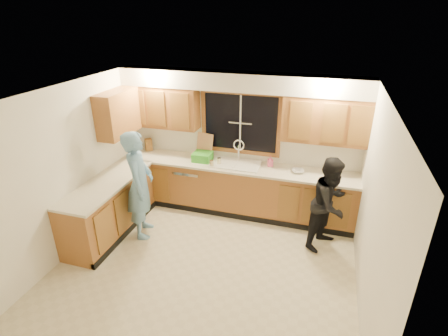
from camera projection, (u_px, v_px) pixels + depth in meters
The scene contains 26 objects.
floor at pixel (206, 264), 5.15m from camera, with size 4.20×4.20×0.00m, color beige.
ceiling at pixel (202, 95), 4.11m from camera, with size 4.20×4.20×0.00m, color white.
wall_back at pixel (240, 142), 6.28m from camera, with size 4.20×4.20×0.00m, color white.
wall_left at pixel (71, 170), 5.18m from camera, with size 3.80×3.80×0.00m, color white.
wall_right at pixel (374, 214), 4.07m from camera, with size 3.80×3.80×0.00m, color white.
base_cabinets_back at pixel (235, 189), 6.36m from camera, with size 4.20×0.60×0.88m, color #9B602D.
base_cabinets_left at pixel (110, 208), 5.74m from camera, with size 0.60×1.90×0.88m, color #9B602D.
countertop_back at pixel (235, 166), 6.15m from camera, with size 4.20×0.63×0.04m, color beige.
countertop_left at pixel (107, 183), 5.55m from camera, with size 0.63×1.90×0.04m, color beige.
upper_cabinets_left at pixel (162, 107), 6.27m from camera, with size 1.35×0.33×0.75m, color #9B602D.
upper_cabinets_right at pixel (325, 120), 5.52m from camera, with size 1.35×0.33×0.75m, color #9B602D.
upper_cabinets_return at pixel (118, 113), 5.87m from camera, with size 0.33×0.90×0.75m, color #9B602D.
soffit at pixel (239, 82), 5.67m from camera, with size 4.20×0.35×0.30m, color beige.
window_frame at pixel (240, 123), 6.13m from camera, with size 1.44×0.03×1.14m.
sink at pixel (236, 167), 6.18m from camera, with size 0.86×0.52×0.57m.
dishwasher at pixel (192, 184), 6.59m from camera, with size 0.60×0.56×0.82m, color white.
stove at pixel (88, 226), 5.24m from camera, with size 0.58×0.75×0.90m, color white.
man at pixel (140, 185), 5.51m from camera, with size 0.65×0.43×1.79m, color #6CA0CC.
woman at pixel (330, 204), 5.28m from camera, with size 0.72×0.56×1.49m, color black.
knife_block at pixel (149, 145), 6.74m from camera, with size 0.13×0.11×0.23m, color brown.
cutting_board at pixel (205, 145), 6.43m from camera, with size 0.33×0.02×0.44m, color tan.
dish_crate at pixel (202, 157), 6.30m from camera, with size 0.32×0.30×0.15m, color green.
soap_bottle at pixel (270, 161), 6.07m from camera, with size 0.09×0.09×0.19m, color #DE5486.
bowl at pixel (298, 171), 5.86m from camera, with size 0.20×0.20×0.05m, color silver.
can_left at pixel (212, 164), 6.04m from camera, with size 0.07×0.07×0.13m, color beige.
can_right at pixel (219, 161), 6.13m from camera, with size 0.07×0.07×0.13m, color beige.
Camera 1 is at (1.44, -3.84, 3.43)m, focal length 28.00 mm.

